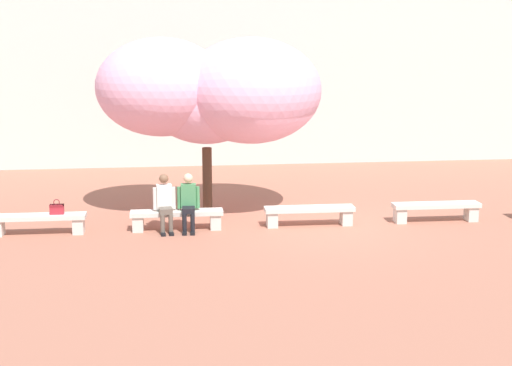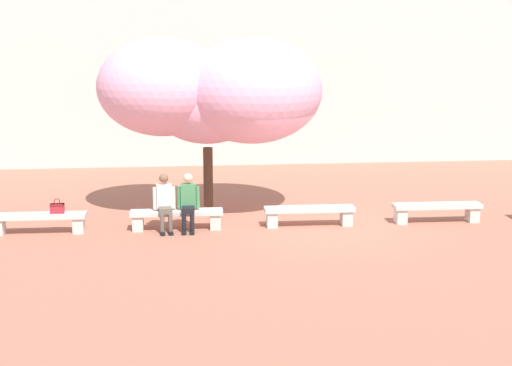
{
  "view_description": "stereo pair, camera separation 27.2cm",
  "coord_description": "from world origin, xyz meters",
  "px_view_note": "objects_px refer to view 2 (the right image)",
  "views": [
    {
      "loc": [
        -3.22,
        -15.73,
        4.23
      ],
      "look_at": [
        -1.22,
        0.2,
        1.0
      ],
      "focal_mm": 50.0,
      "sensor_mm": 36.0,
      "label": 1
    },
    {
      "loc": [
        -2.95,
        -15.76,
        4.23
      ],
      "look_at": [
        -1.22,
        0.2,
        1.0
      ],
      "focal_mm": 50.0,
      "sensor_mm": 36.0,
      "label": 2
    }
  ],
  "objects_px": {
    "stone_bench_near_west": "(177,216)",
    "person_seated_left": "(165,200)",
    "stone_bench_west_end": "(39,220)",
    "handbag": "(57,208)",
    "stone_bench_near_east": "(437,209)",
    "stone_bench_center": "(309,213)",
    "cherry_tree_main": "(212,92)",
    "person_seated_right": "(188,200)"
  },
  "relations": [
    {
      "from": "stone_bench_center",
      "to": "cherry_tree_main",
      "type": "bearing_deg",
      "value": 145.73
    },
    {
      "from": "stone_bench_west_end",
      "to": "stone_bench_center",
      "type": "relative_size",
      "value": 1.0
    },
    {
      "from": "stone_bench_near_west",
      "to": "person_seated_left",
      "type": "height_order",
      "value": "person_seated_left"
    },
    {
      "from": "handbag",
      "to": "stone_bench_near_west",
      "type": "bearing_deg",
      "value": 0.02
    },
    {
      "from": "handbag",
      "to": "stone_bench_west_end",
      "type": "bearing_deg",
      "value": 179.86
    },
    {
      "from": "stone_bench_west_end",
      "to": "handbag",
      "type": "bearing_deg",
      "value": -0.14
    },
    {
      "from": "stone_bench_center",
      "to": "handbag",
      "type": "height_order",
      "value": "handbag"
    },
    {
      "from": "stone_bench_west_end",
      "to": "cherry_tree_main",
      "type": "xyz_separation_m",
      "value": [
        3.95,
        1.47,
        2.7
      ]
    },
    {
      "from": "person_seated_right",
      "to": "handbag",
      "type": "height_order",
      "value": "person_seated_right"
    },
    {
      "from": "stone_bench_west_end",
      "to": "cherry_tree_main",
      "type": "relative_size",
      "value": 0.39
    },
    {
      "from": "stone_bench_center",
      "to": "person_seated_right",
      "type": "bearing_deg",
      "value": -178.9
    },
    {
      "from": "stone_bench_near_east",
      "to": "person_seated_left",
      "type": "bearing_deg",
      "value": -179.52
    },
    {
      "from": "stone_bench_near_west",
      "to": "handbag",
      "type": "bearing_deg",
      "value": -179.98
    },
    {
      "from": "stone_bench_west_end",
      "to": "person_seated_left",
      "type": "bearing_deg",
      "value": -1.09
    },
    {
      "from": "stone_bench_west_end",
      "to": "person_seated_left",
      "type": "height_order",
      "value": "person_seated_left"
    },
    {
      "from": "stone_bench_center",
      "to": "stone_bench_near_east",
      "type": "bearing_deg",
      "value": 0.0
    },
    {
      "from": "stone_bench_near_east",
      "to": "person_seated_left",
      "type": "xyz_separation_m",
      "value": [
        -6.36,
        -0.05,
        0.39
      ]
    },
    {
      "from": "stone_bench_center",
      "to": "stone_bench_near_east",
      "type": "distance_m",
      "value": 3.05
    },
    {
      "from": "stone_bench_near_west",
      "to": "stone_bench_near_east",
      "type": "relative_size",
      "value": 1.0
    },
    {
      "from": "stone_bench_near_west",
      "to": "person_seated_left",
      "type": "bearing_deg",
      "value": -168.56
    },
    {
      "from": "stone_bench_near_west",
      "to": "cherry_tree_main",
      "type": "xyz_separation_m",
      "value": [
        0.9,
        1.47,
        2.7
      ]
    },
    {
      "from": "stone_bench_west_end",
      "to": "stone_bench_near_east",
      "type": "bearing_deg",
      "value": 0.0
    },
    {
      "from": "handbag",
      "to": "stone_bench_near_east",
      "type": "bearing_deg",
      "value": 0.01
    },
    {
      "from": "stone_bench_near_west",
      "to": "stone_bench_near_east",
      "type": "bearing_deg",
      "value": 0.0
    },
    {
      "from": "stone_bench_center",
      "to": "handbag",
      "type": "distance_m",
      "value": 5.69
    },
    {
      "from": "stone_bench_near_west",
      "to": "cherry_tree_main",
      "type": "relative_size",
      "value": 0.39
    },
    {
      "from": "stone_bench_near_west",
      "to": "stone_bench_center",
      "type": "xyz_separation_m",
      "value": [
        3.05,
        0.0,
        0.0
      ]
    },
    {
      "from": "stone_bench_near_west",
      "to": "stone_bench_near_east",
      "type": "distance_m",
      "value": 6.1
    },
    {
      "from": "person_seated_left",
      "to": "handbag",
      "type": "bearing_deg",
      "value": 178.74
    },
    {
      "from": "stone_bench_near_east",
      "to": "person_seated_right",
      "type": "height_order",
      "value": "person_seated_right"
    },
    {
      "from": "person_seated_right",
      "to": "handbag",
      "type": "bearing_deg",
      "value": 178.96
    },
    {
      "from": "handbag",
      "to": "cherry_tree_main",
      "type": "relative_size",
      "value": 0.06
    },
    {
      "from": "person_seated_left",
      "to": "cherry_tree_main",
      "type": "height_order",
      "value": "cherry_tree_main"
    },
    {
      "from": "stone_bench_west_end",
      "to": "stone_bench_near_west",
      "type": "xyz_separation_m",
      "value": [
        3.05,
        0.0,
        0.0
      ]
    },
    {
      "from": "stone_bench_center",
      "to": "stone_bench_west_end",
      "type": "bearing_deg",
      "value": 180.0
    },
    {
      "from": "person_seated_left",
      "to": "cherry_tree_main",
      "type": "xyz_separation_m",
      "value": [
        1.16,
        1.52,
        2.31
      ]
    },
    {
      "from": "stone_bench_west_end",
      "to": "stone_bench_near_west",
      "type": "distance_m",
      "value": 3.05
    },
    {
      "from": "stone_bench_near_west",
      "to": "person_seated_left",
      "type": "distance_m",
      "value": 0.47
    },
    {
      "from": "stone_bench_near_east",
      "to": "stone_bench_center",
      "type": "bearing_deg",
      "value": 180.0
    },
    {
      "from": "cherry_tree_main",
      "to": "stone_bench_west_end",
      "type": "bearing_deg",
      "value": -159.62
    },
    {
      "from": "stone_bench_near_west",
      "to": "stone_bench_center",
      "type": "bearing_deg",
      "value": 0.0
    },
    {
      "from": "stone_bench_center",
      "to": "cherry_tree_main",
      "type": "height_order",
      "value": "cherry_tree_main"
    }
  ]
}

